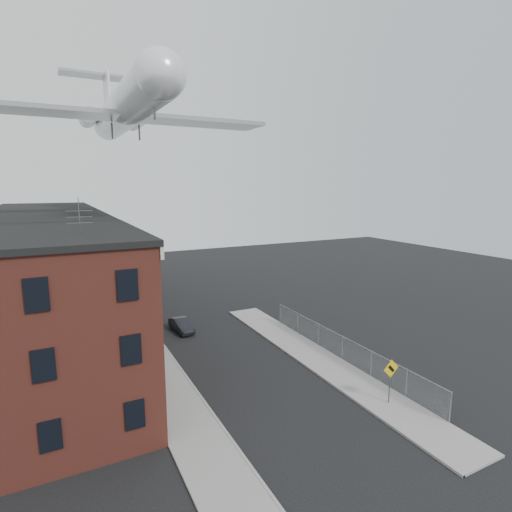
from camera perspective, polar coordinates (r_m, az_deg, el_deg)
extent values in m
plane|color=black|center=(23.78, 6.18, -22.29)|extent=(120.00, 120.00, 0.00)
cube|color=gray|center=(43.02, -18.36, -7.61)|extent=(3.00, 62.00, 0.12)
cube|color=gray|center=(30.89, 8.73, -14.25)|extent=(3.00, 26.00, 0.12)
cube|color=gray|center=(43.23, -16.45, -7.41)|extent=(0.15, 62.00, 0.14)
cube|color=gray|center=(30.13, 6.41, -14.83)|extent=(0.15, 26.00, 0.14)
cube|color=#381912|center=(24.95, -27.83, -9.14)|extent=(10.00, 12.00, 10.00)
cube|color=black|center=(23.88, -28.83, 2.67)|extent=(10.30, 12.30, 0.30)
cube|color=beige|center=(24.29, -16.70, 2.52)|extent=(0.16, 12.20, 0.60)
cylinder|color=#515156|center=(21.82, -23.92, 5.11)|extent=(0.04, 0.04, 2.00)
cube|color=slate|center=(34.11, -27.70, -4.20)|extent=(10.00, 7.00, 10.00)
cube|color=black|center=(33.33, -28.42, 4.43)|extent=(10.25, 7.00, 0.30)
cube|color=gray|center=(35.74, -17.48, -10.34)|extent=(1.80, 6.40, 0.25)
cube|color=beige|center=(35.05, -17.67, -6.96)|extent=(1.90, 6.50, 0.15)
cube|color=gray|center=(40.96, -27.65, -1.99)|extent=(10.00, 7.00, 10.00)
cube|color=black|center=(40.32, -28.24, 5.20)|extent=(10.25, 7.00, 0.30)
cube|color=gray|center=(42.32, -19.10, -7.25)|extent=(1.80, 6.40, 0.25)
cube|color=beige|center=(41.75, -19.27, -4.36)|extent=(1.90, 6.50, 0.15)
cube|color=slate|center=(47.86, -27.61, -0.41)|extent=(10.00, 7.00, 10.00)
cube|color=black|center=(47.30, -28.11, 5.74)|extent=(10.25, 7.00, 0.30)
cube|color=gray|center=(49.02, -20.27, -4.98)|extent=(1.80, 6.40, 0.25)
cube|color=beige|center=(48.53, -20.43, -2.47)|extent=(1.90, 6.50, 0.15)
cube|color=gray|center=(54.78, -27.58, 0.77)|extent=(10.00, 7.00, 10.00)
cube|color=black|center=(54.29, -28.02, 6.14)|extent=(10.25, 7.00, 0.30)
cube|color=gray|center=(55.80, -21.15, -3.27)|extent=(1.80, 6.40, 0.25)
cube|color=beige|center=(55.36, -21.29, -1.05)|extent=(1.90, 6.50, 0.15)
cube|color=slate|center=(61.71, -27.55, 1.69)|extent=(10.00, 7.00, 10.00)
cube|color=black|center=(61.29, -27.94, 6.45)|extent=(10.25, 7.00, 0.30)
cube|color=gray|center=(62.62, -21.84, -1.92)|extent=(1.80, 6.40, 0.25)
cube|color=beige|center=(62.24, -21.97, 0.06)|extent=(1.90, 6.50, 0.15)
cylinder|color=gray|center=(25.11, 26.04, -18.95)|extent=(0.06, 0.06, 1.90)
cylinder|color=gray|center=(26.75, 20.71, -16.71)|extent=(0.06, 0.06, 1.90)
cylinder|color=gray|center=(28.62, 16.14, -14.63)|extent=(0.06, 0.06, 1.90)
cylinder|color=gray|center=(30.67, 12.23, -12.75)|extent=(0.06, 0.06, 1.90)
cylinder|color=gray|center=(32.86, 8.87, -11.06)|extent=(0.06, 0.06, 1.90)
cylinder|color=gray|center=(35.17, 5.97, -9.56)|extent=(0.06, 0.06, 1.90)
cylinder|color=gray|center=(37.58, 3.46, -8.23)|extent=(0.06, 0.06, 1.90)
cube|color=gray|center=(30.33, 12.29, -11.18)|extent=(0.04, 18.00, 0.04)
cube|color=gray|center=(30.67, 12.23, -12.75)|extent=(0.02, 18.00, 1.80)
cylinder|color=#515156|center=(25.66, 18.55, -16.89)|extent=(0.07, 0.07, 2.60)
cube|color=yellow|center=(25.23, 18.74, -14.99)|extent=(1.10, 0.03, 1.10)
cube|color=black|center=(25.22, 18.77, -15.00)|extent=(0.52, 0.02, 0.52)
cylinder|color=black|center=(36.11, -17.43, -3.58)|extent=(0.26, 0.26, 9.00)
cube|color=black|center=(35.45, -17.75, 2.40)|extent=(1.80, 0.12, 0.12)
cylinder|color=black|center=(35.32, -18.89, 2.64)|extent=(0.08, 0.08, 0.25)
cylinder|color=black|center=(35.54, -16.65, 2.80)|extent=(0.08, 0.08, 0.25)
cylinder|color=black|center=(46.54, -19.08, -4.87)|extent=(0.24, 0.24, 2.40)
sphere|color=#1A3F11|center=(46.01, -19.25, -1.98)|extent=(3.20, 3.20, 3.20)
sphere|color=#1A3F11|center=(45.89, -18.54, -2.68)|extent=(2.24, 2.24, 2.24)
imported|color=maroon|center=(40.05, -14.95, -8.00)|extent=(1.72, 3.40, 1.11)
imported|color=black|center=(36.30, -10.60, -9.68)|extent=(1.53, 3.59, 1.15)
imported|color=slate|center=(49.60, -15.33, -4.40)|extent=(2.19, 4.75, 1.35)
cylinder|color=white|center=(38.16, -18.00, 19.48)|extent=(3.25, 23.39, 3.12)
sphere|color=white|center=(26.98, -13.47, 23.90)|extent=(3.12, 3.12, 3.12)
cone|color=white|center=(49.57, -20.35, 17.04)|extent=(3.13, 2.94, 3.12)
cube|color=#939399|center=(36.58, -17.51, 18.39)|extent=(23.40, 4.22, 0.34)
cylinder|color=#939399|center=(45.98, -22.83, 17.73)|extent=(1.58, 3.90, 1.56)
cylinder|color=#939399|center=(46.65, -16.82, 17.95)|extent=(1.58, 3.90, 1.56)
cube|color=white|center=(49.53, -20.48, 20.24)|extent=(0.26, 3.70, 5.45)
cube|color=#939399|center=(51.01, -20.81, 22.81)|extent=(9.27, 2.58, 0.24)
cylinder|color=#515156|center=(28.46, -14.33, 19.51)|extent=(0.16, 0.16, 1.17)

